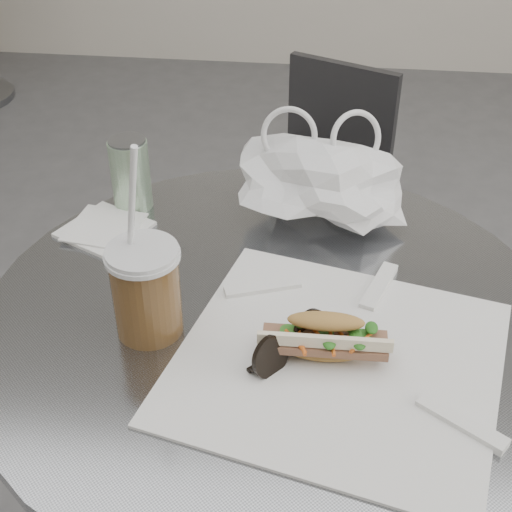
# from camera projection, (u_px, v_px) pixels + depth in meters

# --- Properties ---
(cafe_table) EXTENTS (0.76, 0.76, 0.74)m
(cafe_table) POSITION_uv_depth(u_px,v_px,m) (269.00, 446.00, 1.09)
(cafe_table) COLOR slate
(cafe_table) RESTS_ON ground
(chair_far) EXTENTS (0.40, 0.42, 0.70)m
(chair_far) POSITION_uv_depth(u_px,v_px,m) (312.00, 222.00, 1.87)
(chair_far) COLOR #323234
(chair_far) RESTS_ON ground
(sandwich_paper) EXTENTS (0.45, 0.43, 0.00)m
(sandwich_paper) POSITION_uv_depth(u_px,v_px,m) (338.00, 361.00, 0.85)
(sandwich_paper) COLOR white
(sandwich_paper) RESTS_ON cafe_table
(banh_mi) EXTENTS (0.18, 0.07, 0.06)m
(banh_mi) POSITION_uv_depth(u_px,v_px,m) (325.00, 338.00, 0.84)
(banh_mi) COLOR #AF8342
(banh_mi) RESTS_ON sandwich_paper
(iced_coffee) EXTENTS (0.09, 0.09, 0.26)m
(iced_coffee) POSITION_uv_depth(u_px,v_px,m) (146.00, 289.00, 0.86)
(iced_coffee) COLOR brown
(iced_coffee) RESTS_ON cafe_table
(sunglasses) EXTENTS (0.10, 0.10, 0.05)m
(sunglasses) POSITION_uv_depth(u_px,v_px,m) (289.00, 345.00, 0.84)
(sunglasses) COLOR black
(sunglasses) RESTS_ON cafe_table
(plastic_bag) EXTENTS (0.28, 0.23, 0.12)m
(plastic_bag) POSITION_uv_depth(u_px,v_px,m) (319.00, 182.00, 1.08)
(plastic_bag) COLOR white
(plastic_bag) RESTS_ON cafe_table
(napkin_stack) EXTENTS (0.15, 0.15, 0.01)m
(napkin_stack) POSITION_uv_depth(u_px,v_px,m) (105.00, 229.00, 1.08)
(napkin_stack) COLOR white
(napkin_stack) RESTS_ON cafe_table
(drink_can) EXTENTS (0.06, 0.06, 0.12)m
(drink_can) POSITION_uv_depth(u_px,v_px,m) (130.00, 174.00, 1.10)
(drink_can) COLOR #5C9859
(drink_can) RESTS_ON cafe_table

